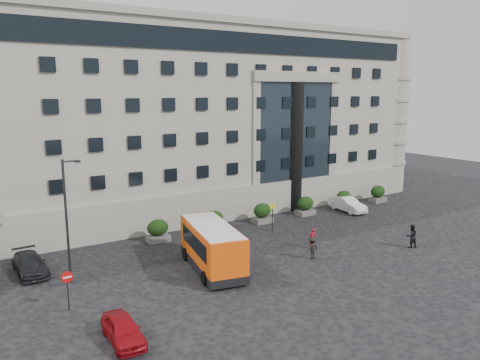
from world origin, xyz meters
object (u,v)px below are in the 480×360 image
(minibus, at_px, (212,245))
(parked_car_d, at_px, (42,224))
(pedestrian_c, at_px, (312,248))
(no_entry_sign, at_px, (67,283))
(street_lamp, at_px, (67,217))
(parked_car_a, at_px, (123,330))
(hedge_d, at_px, (305,206))
(parked_car_c, at_px, (30,264))
(pedestrian_a, at_px, (312,238))
(pedestrian_b, at_px, (411,236))
(hedge_b, at_px, (214,221))
(hedge_c, at_px, (262,213))
(hedge_a, at_px, (158,230))
(white_taxi, at_px, (348,204))
(hedge_e, at_px, (344,199))
(hedge_f, at_px, (378,194))
(bus_stop_sign, at_px, (272,212))

(minibus, bearing_deg, parked_car_d, 128.91)
(pedestrian_c, bearing_deg, no_entry_sign, -11.08)
(street_lamp, bearing_deg, parked_car_a, -87.17)
(hedge_d, bearing_deg, parked_car_c, -175.97)
(parked_car_a, distance_m, pedestrian_a, 17.95)
(hedge_d, height_order, pedestrian_b, pedestrian_b)
(hedge_b, relative_size, pedestrian_c, 1.09)
(hedge_c, xyz_separation_m, pedestrian_a, (-0.87, -8.03, -0.12))
(hedge_a, relative_size, white_taxi, 0.42)
(hedge_b, xyz_separation_m, parked_car_c, (-15.14, -1.80, -0.28))
(parked_car_a, height_order, pedestrian_a, pedestrian_a)
(hedge_e, relative_size, parked_car_a, 0.50)
(hedge_b, bearing_deg, no_entry_sign, -148.10)
(parked_car_c, bearing_deg, pedestrian_b, -23.52)
(street_lamp, height_order, pedestrian_a, street_lamp)
(white_taxi, bearing_deg, parked_car_c, -174.83)
(parked_car_c, bearing_deg, hedge_f, 0.76)
(minibus, bearing_deg, street_lamp, 173.09)
(hedge_c, height_order, parked_car_c, hedge_c)
(hedge_c, height_order, parked_car_d, hedge_c)
(hedge_d, bearing_deg, pedestrian_a, -127.06)
(parked_car_d, relative_size, pedestrian_c, 2.75)
(hedge_d, height_order, parked_car_c, hedge_d)
(hedge_e, xyz_separation_m, parked_car_c, (-30.74, -1.80, -0.28))
(hedge_b, bearing_deg, parked_car_a, -132.85)
(minibus, relative_size, pedestrian_c, 4.62)
(hedge_d, distance_m, hedge_f, 10.40)
(hedge_b, relative_size, minibus, 0.24)
(hedge_d, distance_m, bus_stop_sign, 6.76)
(no_entry_sign, height_order, parked_car_c, no_entry_sign)
(minibus, bearing_deg, hedge_b, 71.51)
(street_lamp, bearing_deg, hedge_d, 11.53)
(street_lamp, bearing_deg, white_taxi, 7.25)
(hedge_b, height_order, no_entry_sign, no_entry_sign)
(hedge_b, distance_m, pedestrian_a, 9.13)
(white_taxi, height_order, pedestrian_c, pedestrian_c)
(hedge_e, height_order, parked_car_c, hedge_e)
(white_taxi, distance_m, pedestrian_b, 11.53)
(parked_car_d, bearing_deg, hedge_f, -16.26)
(white_taxi, bearing_deg, hedge_e, 66.88)
(hedge_d, distance_m, white_taxi, 4.74)
(minibus, height_order, pedestrian_a, minibus)
(hedge_d, xyz_separation_m, pedestrian_c, (-7.64, -9.83, -0.08))
(bus_stop_sign, xyz_separation_m, white_taxi, (10.67, 1.58, -1.00))
(hedge_a, distance_m, parked_car_d, 11.12)
(no_entry_sign, distance_m, parked_car_a, 5.18)
(hedge_d, height_order, minibus, minibus)
(pedestrian_c, bearing_deg, street_lamp, -25.29)
(bus_stop_sign, bearing_deg, parked_car_c, 177.06)
(parked_car_c, bearing_deg, hedge_c, 2.95)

